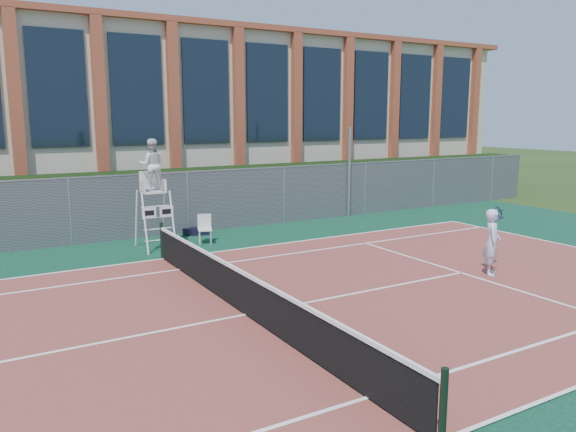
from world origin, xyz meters
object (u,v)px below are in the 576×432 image
plastic_chair (205,226)px  tennis_player (492,242)px  umpire_chair (152,168)px  steel_pole (349,172)px

plastic_chair → tennis_player: 8.99m
umpire_chair → plastic_chair: (1.65, -0.13, -1.99)m
umpire_chair → plastic_chair: bearing=-4.4°
tennis_player → steel_pole: bearing=77.1°
umpire_chair → plastic_chair: umpire_chair is taller
steel_pole → plastic_chair: (-7.20, -1.78, -1.30)m
tennis_player → plastic_chair: bearing=124.5°
tennis_player → umpire_chair: bearing=131.9°
steel_pole → umpire_chair: steel_pole is taller
steel_pole → umpire_chair: bearing=-169.4°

